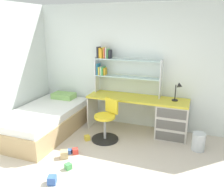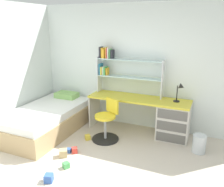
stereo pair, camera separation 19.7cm
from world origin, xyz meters
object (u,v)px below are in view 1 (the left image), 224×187
at_px(desk, 163,116).
at_px(bed_platform, 45,120).
at_px(swivel_chair, 106,124).
at_px(toy_block_yellow_0, 87,138).
at_px(toy_block_red_2, 75,151).
at_px(toy_block_green_3, 68,166).
at_px(waste_bin, 198,142).
at_px(desk_lamp, 179,89).
at_px(bookshelf_hutch, 118,67).
at_px(toy_block_blue_5, 52,180).
at_px(toy_block_natural_1, 64,154).
at_px(toy_block_blue_4, 69,152).

distance_m(desk, bed_platform, 2.41).
distance_m(swivel_chair, toy_block_yellow_0, 0.46).
bearing_deg(desk, toy_block_red_2, -135.65).
relative_size(toy_block_red_2, toy_block_green_3, 1.04).
xyz_separation_m(bed_platform, waste_bin, (2.99, 0.33, -0.10)).
relative_size(bed_platform, toy_block_green_3, 22.02).
distance_m(toy_block_yellow_0, toy_block_green_3, 0.98).
height_order(desk_lamp, toy_block_red_2, desk_lamp).
relative_size(bookshelf_hutch, waste_bin, 4.34).
bearing_deg(toy_block_blue_5, bookshelf_hutch, 85.19).
bearing_deg(toy_block_natural_1, bed_platform, 140.65).
xyz_separation_m(toy_block_yellow_0, toy_block_blue_5, (0.11, -1.35, 0.01)).
height_order(toy_block_natural_1, toy_block_blue_5, toy_block_natural_1).
relative_size(bookshelf_hutch, toy_block_red_2, 14.70).
bearing_deg(toy_block_yellow_0, waste_bin, 10.00).
bearing_deg(toy_block_green_3, waste_bin, 35.24).
height_order(toy_block_blue_4, toy_block_blue_5, toy_block_blue_5).
distance_m(toy_block_green_3, toy_block_blue_4, 0.47).
relative_size(toy_block_yellow_0, toy_block_green_3, 1.04).
bearing_deg(waste_bin, desk_lamp, 136.92).
xyz_separation_m(bed_platform, toy_block_natural_1, (0.89, -0.73, -0.20)).
relative_size(desk_lamp, toy_block_blue_5, 3.32).
relative_size(desk, swivel_chair, 2.56).
relative_size(desk, toy_block_yellow_0, 21.21).
xyz_separation_m(bed_platform, toy_block_blue_5, (1.08, -1.37, -0.20)).
distance_m(toy_block_natural_1, toy_block_blue_4, 0.15).
bearing_deg(waste_bin, bed_platform, -173.66).
height_order(toy_block_yellow_0, toy_block_blue_4, toy_block_yellow_0).
bearing_deg(desk_lamp, waste_bin, -43.08).
distance_m(desk_lamp, waste_bin, 1.02).
distance_m(bookshelf_hutch, toy_block_natural_1, 2.08).
xyz_separation_m(bed_platform, toy_block_yellow_0, (0.97, -0.02, -0.21)).
height_order(toy_block_yellow_0, toy_block_green_3, toy_block_yellow_0).
bearing_deg(toy_block_natural_1, toy_block_yellow_0, 83.50).
bearing_deg(toy_block_red_2, toy_block_natural_1, -121.63).
relative_size(desk, toy_block_green_3, 22.07).
xyz_separation_m(desk_lamp, bed_platform, (-2.55, -0.74, -0.73)).
bearing_deg(toy_block_blue_5, desk_lamp, 55.29).
xyz_separation_m(swivel_chair, toy_block_red_2, (-0.30, -0.69, -0.27)).
relative_size(swivel_chair, toy_block_yellow_0, 8.29).
relative_size(swivel_chair, toy_block_blue_5, 6.91).
distance_m(waste_bin, toy_block_green_3, 2.29).
xyz_separation_m(toy_block_red_2, toy_block_blue_4, (-0.10, -0.03, -0.01)).
distance_m(toy_block_natural_1, toy_block_blue_5, 0.67).
bearing_deg(toy_block_red_2, toy_block_blue_5, -84.12).
relative_size(desk_lamp, toy_block_blue_4, 5.16).
bearing_deg(desk_lamp, toy_block_yellow_0, -154.06).
bearing_deg(toy_block_yellow_0, bookshelf_hutch, 71.51).
bearing_deg(bookshelf_hutch, toy_block_yellow_0, -108.49).
xyz_separation_m(bed_platform, toy_block_blue_4, (0.90, -0.58, -0.22)).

